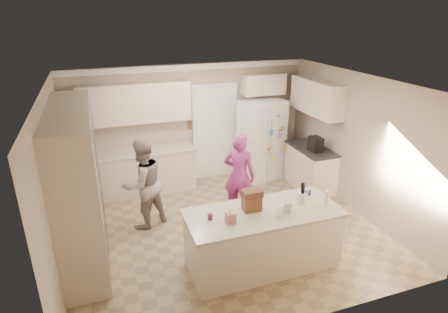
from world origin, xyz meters
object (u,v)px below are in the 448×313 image
object	(u,v)px
refrigerator	(261,140)
teen_girl	(239,175)
utensil_crock	(302,198)
coffee_maker	(316,144)
dollhouse_body	(252,203)
tissue_box	(231,217)
island_base	(263,240)
teen_boy	(143,184)

from	to	relation	value
refrigerator	teen_girl	bearing A→B (deg)	-143.49
utensil_crock	coffee_maker	bearing A→B (deg)	52.88
dollhouse_body	teen_girl	world-z (taller)	teen_girl
utensil_crock	tissue_box	distance (m)	1.21
island_base	tissue_box	distance (m)	0.79
refrigerator	teen_boy	xyz separation A→B (m)	(-2.81, -1.22, -0.08)
coffee_maker	utensil_crock	world-z (taller)	coffee_maker
utensil_crock	teen_girl	size ratio (longest dim) A/B	0.09
island_base	dollhouse_body	distance (m)	0.62
refrigerator	coffee_maker	world-z (taller)	refrigerator
coffee_maker	tissue_box	xyz separation A→B (m)	(-2.60, -2.00, -0.07)
tissue_box	teen_boy	size ratio (longest dim) A/B	0.09
refrigerator	utensil_crock	distance (m)	2.98
refrigerator	coffee_maker	distance (m)	1.29
island_base	utensil_crock	distance (m)	0.86
coffee_maker	dollhouse_body	distance (m)	2.84
island_base	utensil_crock	xyz separation A→B (m)	(0.65, 0.05, 0.56)
island_base	tissue_box	size ratio (longest dim) A/B	15.71
refrigerator	coffee_maker	size ratio (longest dim) A/B	6.00
dollhouse_body	teen_girl	xyz separation A→B (m)	(0.37, 1.41, -0.22)
island_base	dollhouse_body	xyz separation A→B (m)	(-0.15, 0.10, 0.60)
island_base	tissue_box	bearing A→B (deg)	-169.70
coffee_maker	utensil_crock	size ratio (longest dim) A/B	2.00
utensil_crock	dollhouse_body	bearing A→B (deg)	176.42
tissue_box	dollhouse_body	distance (m)	0.45
dollhouse_body	teen_girl	bearing A→B (deg)	75.32
refrigerator	teen_girl	distance (m)	1.81
dollhouse_body	teen_boy	xyz separation A→B (m)	(-1.35, 1.62, -0.21)
coffee_maker	refrigerator	bearing A→B (deg)	124.89
coffee_maker	teen_boy	xyz separation A→B (m)	(-3.55, -0.18, -0.25)
refrigerator	utensil_crock	bearing A→B (deg)	-119.03
dollhouse_body	teen_girl	distance (m)	1.48
coffee_maker	teen_girl	size ratio (longest dim) A/B	0.18
coffee_maker	dollhouse_body	xyz separation A→B (m)	(-2.20, -1.80, -0.03)
dollhouse_body	teen_boy	bearing A→B (deg)	129.65
tissue_box	utensil_crock	bearing A→B (deg)	7.13
teen_boy	utensil_crock	bearing A→B (deg)	115.63
teen_girl	tissue_box	bearing A→B (deg)	103.14
teen_girl	utensil_crock	bearing A→B (deg)	145.02
island_base	utensil_crock	world-z (taller)	utensil_crock
utensil_crock	teen_boy	size ratio (longest dim) A/B	0.09
refrigerator	coffee_maker	bearing A→B (deg)	-71.13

